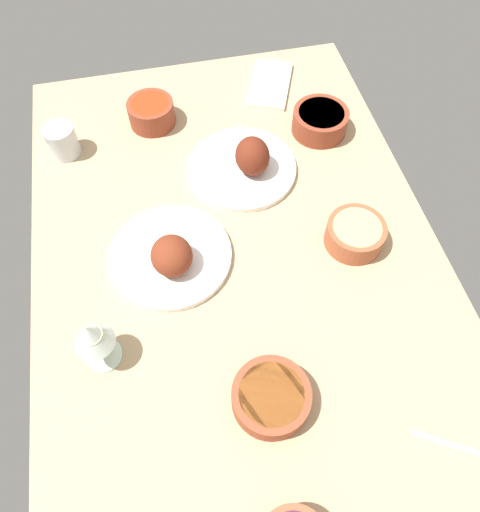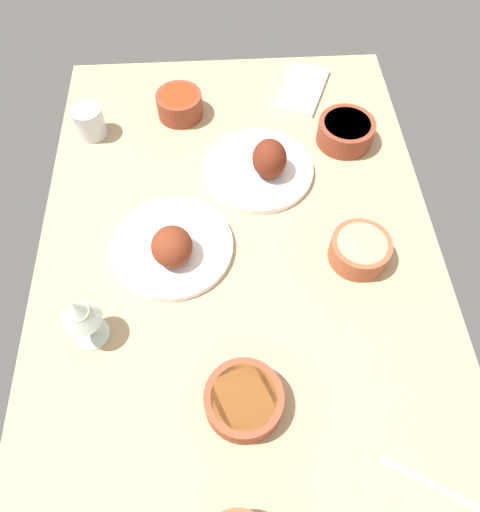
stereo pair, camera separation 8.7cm
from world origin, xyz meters
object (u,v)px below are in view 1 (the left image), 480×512
object	(u,v)px
bowl_soup	(271,397)
bowl_pasta	(355,234)
fork_loose	(465,450)
bowl_sauce	(151,112)
folded_napkin	(270,84)
water_tumbler	(62,141)
bowl_cream	(320,121)
plate_far_side	(171,256)
plate_center_main	(246,164)
wine_glass	(92,337)

from	to	relation	value
bowl_soup	bowl_pasta	bearing A→B (deg)	-41.49
bowl_pasta	fork_loose	xyz separation A→B (cm)	(-46.41, -4.47, -2.73)
bowl_sauce	folded_napkin	size ratio (longest dim) A/B	0.61
water_tumbler	bowl_cream	bearing A→B (deg)	-95.59
bowl_sauce	water_tumbler	xyz separation A→B (cm)	(-6.02, 22.93, 0.51)
plate_far_side	bowl_soup	xyz separation A→B (cm)	(-34.20, -13.47, 0.36)
bowl_soup	fork_loose	size ratio (longest dim) A/B	0.79
bowl_soup	folded_napkin	distance (cm)	88.92
plate_center_main	fork_loose	xyz separation A→B (cm)	(-72.10, -23.35, -2.37)
plate_center_main	fork_loose	bearing A→B (deg)	-162.06
fork_loose	wine_glass	bearing A→B (deg)	3.35
bowl_cream	folded_napkin	distance (cm)	21.70
bowl_sauce	water_tumbler	bearing A→B (deg)	104.71
bowl_pasta	bowl_sauce	world-z (taller)	bowl_sauce
bowl_sauce	wine_glass	xyz separation A→B (cm)	(-62.98, 17.35, 6.43)
water_tumbler	bowl_pasta	bearing A→B (deg)	-124.02
bowl_soup	bowl_cream	distance (cm)	72.73
bowl_cream	water_tumbler	xyz separation A→B (cm)	(6.39, 65.30, 0.70)
plate_center_main	bowl_pasta	bearing A→B (deg)	-143.69
water_tumbler	fork_loose	distance (cm)	110.73
plate_far_side	bowl_sauce	world-z (taller)	plate_far_side
plate_far_side	water_tumbler	bearing A→B (deg)	29.42
bowl_soup	fork_loose	bearing A→B (deg)	-116.65
bowl_sauce	bowl_soup	world-z (taller)	bowl_sauce
plate_center_main	bowl_sauce	world-z (taller)	plate_center_main
water_tumbler	fork_loose	world-z (taller)	water_tumbler
bowl_soup	wine_glass	bearing A→B (deg)	62.15
bowl_soup	bowl_cream	bearing A→B (deg)	-24.54
water_tumbler	folded_napkin	size ratio (longest dim) A/B	0.40
bowl_pasta	fork_loose	world-z (taller)	bowl_pasta
wine_glass	water_tumbler	bearing A→B (deg)	5.60
bowl_pasta	bowl_cream	xyz separation A→B (cm)	(35.57, -3.15, 0.18)
folded_napkin	bowl_pasta	bearing A→B (deg)	-174.89
bowl_pasta	bowl_sauce	bearing A→B (deg)	39.27
plate_center_main	bowl_sauce	size ratio (longest dim) A/B	2.22
plate_center_main	bowl_cream	distance (cm)	24.14
folded_napkin	bowl_soup	bearing A→B (deg)	165.61
wine_glass	folded_napkin	distance (cm)	87.87
plate_center_main	plate_far_side	bearing A→B (deg)	135.55
bowl_cream	fork_loose	size ratio (longest dim) A/B	0.77
fork_loose	bowl_sauce	bearing A→B (deg)	-34.58
bowl_sauce	bowl_cream	world-z (taller)	bowl_sauce
bowl_sauce	bowl_soup	xyz separation A→B (cm)	(-78.57, -12.17, -0.72)
plate_far_side	bowl_sauce	distance (cm)	44.40
plate_center_main	wine_glass	distance (cm)	55.93
bowl_sauce	wine_glass	world-z (taller)	wine_glass
bowl_sauce	fork_loose	xyz separation A→B (cm)	(-94.39, -43.69, -3.10)
fork_loose	bowl_soup	bearing A→B (deg)	3.93
bowl_sauce	wine_glass	size ratio (longest dim) A/B	0.86
wine_glass	fork_loose	xyz separation A→B (cm)	(-31.41, -61.04, -9.53)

